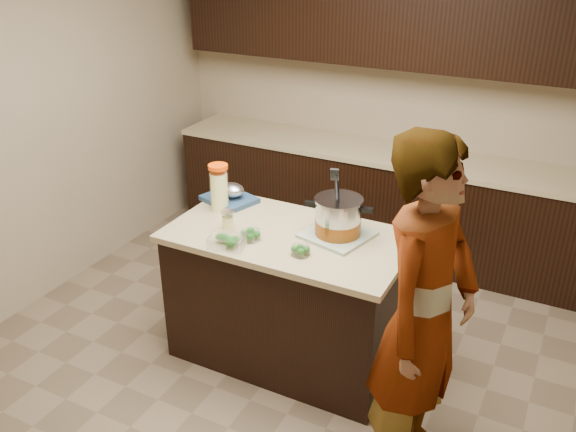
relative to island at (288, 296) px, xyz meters
name	(u,v)px	position (x,y,z in m)	size (l,w,h in m)	color
ground_plane	(288,353)	(0.00, 0.00, -0.45)	(4.00, 4.00, 0.00)	brown
room_shell	(288,102)	(0.00, 0.00, 1.26)	(4.04, 4.04, 2.72)	tan
back_cabinets	(383,144)	(0.00, 1.74, 0.49)	(3.60, 0.63, 2.33)	black
island	(288,296)	(0.00, 0.00, 0.00)	(1.46, 0.81, 0.90)	black
dish_towel	(337,235)	(0.28, 0.11, 0.46)	(0.36, 0.36, 0.02)	#4F7552
stock_pot	(338,219)	(0.28, 0.11, 0.56)	(0.40, 0.34, 0.41)	#B7B7BC
lemonade_pitcher	(219,189)	(-0.55, 0.11, 0.59)	(0.16, 0.16, 0.31)	#F6F696
mason_jar	(228,221)	(-0.35, -0.12, 0.51)	(0.09, 0.09, 0.13)	#F6F696
broccoli_tub_left	(251,236)	(-0.16, -0.17, 0.47)	(0.14, 0.14, 0.06)	silver
broccoli_tub_right	(300,251)	(0.18, -0.20, 0.47)	(0.13, 0.13, 0.05)	silver
broccoli_tub_rect	(227,242)	(-0.24, -0.31, 0.48)	(0.23, 0.19, 0.07)	silver
blue_tray	(230,196)	(-0.56, 0.24, 0.49)	(0.40, 0.36, 0.13)	navy
person	(424,318)	(0.98, -0.51, 0.47)	(0.67, 0.44, 1.84)	gray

